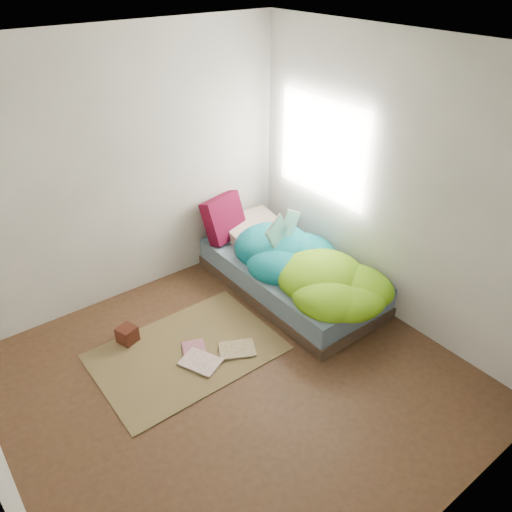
# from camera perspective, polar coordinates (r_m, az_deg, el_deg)

# --- Properties ---
(ground) EXTENTS (3.50, 3.50, 0.00)m
(ground) POSITION_cam_1_polar(r_m,az_deg,el_deg) (4.34, -2.29, -14.04)
(ground) COLOR #422A19
(ground) RESTS_ON ground
(room_walls) EXTENTS (3.54, 3.54, 2.62)m
(room_walls) POSITION_cam_1_polar(r_m,az_deg,el_deg) (3.38, -2.77, 5.66)
(room_walls) COLOR beige
(room_walls) RESTS_ON ground
(bed) EXTENTS (1.00, 2.00, 0.34)m
(bed) POSITION_cam_1_polar(r_m,az_deg,el_deg) (5.25, 3.92, -2.33)
(bed) COLOR #3A2F20
(bed) RESTS_ON ground
(duvet) EXTENTS (0.96, 1.84, 0.34)m
(duvet) POSITION_cam_1_polar(r_m,az_deg,el_deg) (4.93, 5.74, -0.19)
(duvet) COLOR #07506C
(duvet) RESTS_ON bed
(rug) EXTENTS (1.60, 1.10, 0.01)m
(rug) POSITION_cam_1_polar(r_m,az_deg,el_deg) (4.62, -7.89, -10.80)
(rug) COLOR brown
(rug) RESTS_ON ground
(pillow_floral) EXTENTS (0.65, 0.41, 0.15)m
(pillow_floral) POSITION_cam_1_polar(r_m,az_deg,el_deg) (5.67, -0.72, 3.43)
(pillow_floral) COLOR white
(pillow_floral) RESTS_ON bed
(pillow_magenta) EXTENTS (0.50, 0.26, 0.48)m
(pillow_magenta) POSITION_cam_1_polar(r_m,az_deg,el_deg) (5.49, -3.67, 4.35)
(pillow_magenta) COLOR #480428
(pillow_magenta) RESTS_ON bed
(open_book) EXTENTS (0.45, 0.19, 0.27)m
(open_book) POSITION_cam_1_polar(r_m,az_deg,el_deg) (4.96, 3.24, 4.22)
(open_book) COLOR green
(open_book) RESTS_ON duvet
(wooden_box) EXTENTS (0.20, 0.20, 0.16)m
(wooden_box) POSITION_cam_1_polar(r_m,az_deg,el_deg) (4.77, -14.50, -8.68)
(wooden_box) COLOR #3D100E
(wooden_box) RESTS_ON rug
(floor_book_a) EXTENTS (0.36, 0.41, 0.03)m
(floor_book_a) POSITION_cam_1_polar(r_m,az_deg,el_deg) (4.41, -7.24, -12.93)
(floor_book_a) COLOR white
(floor_book_a) RESTS_ON rug
(floor_book_b) EXTENTS (0.30, 0.33, 0.03)m
(floor_book_b) POSITION_cam_1_polar(r_m,az_deg,el_deg) (4.58, -8.36, -10.93)
(floor_book_b) COLOR #C16F76
(floor_book_b) RESTS_ON rug
(floor_book_c) EXTENTS (0.39, 0.35, 0.02)m
(floor_book_c) POSITION_cam_1_polar(r_m,az_deg,el_deg) (4.49, -1.94, -11.62)
(floor_book_c) COLOR tan
(floor_book_c) RESTS_ON rug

